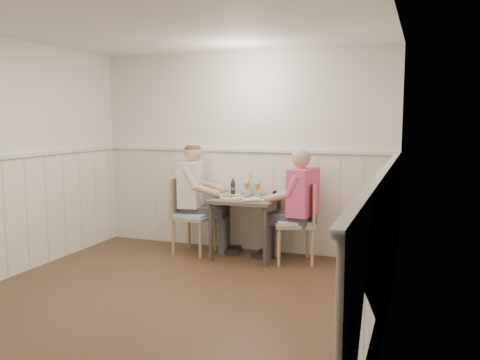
{
  "coord_description": "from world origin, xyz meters",
  "views": [
    {
      "loc": [
        2.25,
        -4.03,
        1.74
      ],
      "look_at": [
        0.19,
        1.64,
        1.0
      ],
      "focal_mm": 38.0,
      "sensor_mm": 36.0,
      "label": 1
    }
  ],
  "objects_px": {
    "diner_cream": "(194,206)",
    "beer_bottle": "(233,187)",
    "grass_vase": "(249,184)",
    "dining_table": "(245,207)",
    "chair_right": "(299,219)",
    "man_in_pink": "(299,214)",
    "chair_left": "(190,212)"
  },
  "relations": [
    {
      "from": "diner_cream",
      "to": "chair_left",
      "type": "bearing_deg",
      "value": -118.5
    },
    {
      "from": "dining_table",
      "to": "diner_cream",
      "type": "relative_size",
      "value": 0.55
    },
    {
      "from": "man_in_pink",
      "to": "beer_bottle",
      "type": "height_order",
      "value": "man_in_pink"
    },
    {
      "from": "chair_left",
      "to": "chair_right",
      "type": "bearing_deg",
      "value": 1.53
    },
    {
      "from": "man_in_pink",
      "to": "grass_vase",
      "type": "bearing_deg",
      "value": 162.36
    },
    {
      "from": "diner_cream",
      "to": "beer_bottle",
      "type": "distance_m",
      "value": 0.55
    },
    {
      "from": "dining_table",
      "to": "grass_vase",
      "type": "xyz_separation_m",
      "value": [
        -0.04,
        0.23,
        0.26
      ]
    },
    {
      "from": "dining_table",
      "to": "beer_bottle",
      "type": "xyz_separation_m",
      "value": [
        -0.25,
        0.21,
        0.21
      ]
    },
    {
      "from": "man_in_pink",
      "to": "diner_cream",
      "type": "bearing_deg",
      "value": 178.53
    },
    {
      "from": "dining_table",
      "to": "man_in_pink",
      "type": "xyz_separation_m",
      "value": [
        0.68,
        0.0,
        -0.05
      ]
    },
    {
      "from": "chair_left",
      "to": "grass_vase",
      "type": "bearing_deg",
      "value": 19.66
    },
    {
      "from": "beer_bottle",
      "to": "grass_vase",
      "type": "relative_size",
      "value": 0.64
    },
    {
      "from": "dining_table",
      "to": "chair_right",
      "type": "height_order",
      "value": "chair_right"
    },
    {
      "from": "chair_right",
      "to": "diner_cream",
      "type": "xyz_separation_m",
      "value": [
        -1.4,
        0.02,
        0.08
      ]
    },
    {
      "from": "diner_cream",
      "to": "beer_bottle",
      "type": "relative_size",
      "value": 6.81
    },
    {
      "from": "man_in_pink",
      "to": "beer_bottle",
      "type": "xyz_separation_m",
      "value": [
        -0.93,
        0.21,
        0.26
      ]
    },
    {
      "from": "dining_table",
      "to": "man_in_pink",
      "type": "height_order",
      "value": "man_in_pink"
    },
    {
      "from": "chair_left",
      "to": "beer_bottle",
      "type": "relative_size",
      "value": 4.6
    },
    {
      "from": "chair_right",
      "to": "man_in_pink",
      "type": "height_order",
      "value": "man_in_pink"
    },
    {
      "from": "chair_left",
      "to": "beer_bottle",
      "type": "bearing_deg",
      "value": 25.25
    },
    {
      "from": "chair_right",
      "to": "man_in_pink",
      "type": "relative_size",
      "value": 0.69
    },
    {
      "from": "diner_cream",
      "to": "grass_vase",
      "type": "relative_size",
      "value": 4.37
    },
    {
      "from": "dining_table",
      "to": "chair_left",
      "type": "distance_m",
      "value": 0.76
    },
    {
      "from": "beer_bottle",
      "to": "grass_vase",
      "type": "distance_m",
      "value": 0.22
    },
    {
      "from": "chair_right",
      "to": "chair_left",
      "type": "bearing_deg",
      "value": -178.47
    },
    {
      "from": "chair_right",
      "to": "diner_cream",
      "type": "relative_size",
      "value": 0.67
    },
    {
      "from": "man_in_pink",
      "to": "beer_bottle",
      "type": "bearing_deg",
      "value": 167.26
    },
    {
      "from": "chair_left",
      "to": "man_in_pink",
      "type": "bearing_deg",
      "value": 1.08
    },
    {
      "from": "grass_vase",
      "to": "dining_table",
      "type": "bearing_deg",
      "value": -81.34
    },
    {
      "from": "dining_table",
      "to": "diner_cream",
      "type": "distance_m",
      "value": 0.72
    },
    {
      "from": "dining_table",
      "to": "diner_cream",
      "type": "xyz_separation_m",
      "value": [
        -0.72,
        0.04,
        -0.03
      ]
    },
    {
      "from": "chair_right",
      "to": "grass_vase",
      "type": "height_order",
      "value": "grass_vase"
    }
  ]
}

